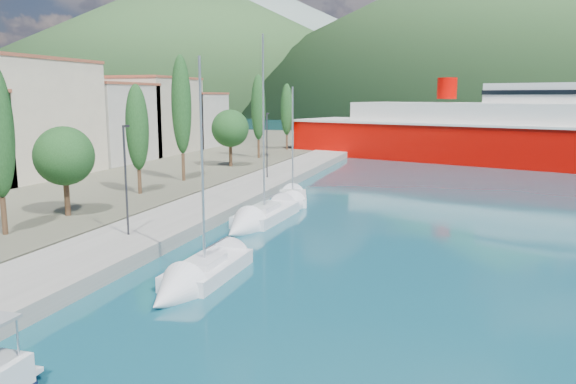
% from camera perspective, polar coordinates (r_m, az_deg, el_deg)
% --- Properties ---
extents(ground, '(1400.00, 1400.00, 0.00)m').
position_cam_1_polar(ground, '(133.92, 13.52, 5.83)').
color(ground, '#134D5D').
extents(quay, '(5.00, 88.00, 0.80)m').
position_cam_1_polar(quay, '(43.80, -6.66, -0.89)').
color(quay, gray).
rests_on(quay, ground).
extents(town_buildings, '(9.20, 69.20, 11.30)m').
position_cam_1_polar(town_buildings, '(64.58, -21.82, 6.49)').
color(town_buildings, beige).
rests_on(town_buildings, land_strip).
extents(tree_row, '(4.12, 66.39, 11.42)m').
position_cam_1_polar(tree_row, '(51.62, -11.15, 6.63)').
color(tree_row, '#47301E').
rests_on(tree_row, land_strip).
extents(lamp_posts, '(0.15, 44.65, 6.06)m').
position_cam_1_polar(lamp_posts, '(32.74, -15.24, 1.79)').
color(lamp_posts, '#2D2D33').
rests_on(lamp_posts, quay).
extents(sailboat_near, '(2.43, 7.72, 11.04)m').
position_cam_1_polar(sailboat_near, '(25.39, -9.97, -9.05)').
color(sailboat_near, silver).
rests_on(sailboat_near, ground).
extents(sailboat_mid, '(2.95, 9.40, 13.35)m').
position_cam_1_polar(sailboat_mid, '(36.73, -3.54, -3.03)').
color(sailboat_mid, silver).
rests_on(sailboat_mid, ground).
extents(sailboat_far, '(3.98, 7.12, 9.98)m').
position_cam_1_polar(sailboat_far, '(43.33, 0.45, -1.09)').
color(sailboat_far, silver).
rests_on(sailboat_far, ground).
extents(ferry, '(58.41, 29.67, 11.42)m').
position_cam_1_polar(ferry, '(76.28, 21.44, 5.33)').
color(ferry, '#C50500').
rests_on(ferry, ground).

